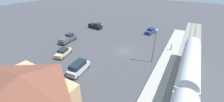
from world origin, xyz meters
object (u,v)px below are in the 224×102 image
pedestrian_on_platform (172,46)px  sedan_tan (63,52)px  sedan_blue (151,31)px  passenger_train (184,100)px  light_pole_near_platform (155,42)px  pickup_black (95,26)px  suv_silver (78,67)px  station_building (26,92)px  pickup_charcoal (68,38)px

pedestrian_on_platform → sedan_tan: 26.06m
sedan_blue → passenger_train: bearing=112.9°
passenger_train → sedan_tan: (25.42, -3.63, -1.98)m
pedestrian_on_platform → sedan_blue: 12.59m
light_pole_near_platform → pickup_black: bearing=-27.3°
suv_silver → passenger_train: bearing=178.3°
pedestrian_on_platform → pickup_black: size_ratio=0.30×
station_building → sedan_blue: station_building is taller
passenger_train → light_pole_near_platform: size_ratio=4.52×
station_building → pickup_charcoal: station_building is taller
sedan_tan → station_building: bearing=120.4°
sedan_tan → pedestrian_on_platform: bearing=-144.7°
passenger_train → station_building: (18.00, 9.02, 0.06)m
station_building → passenger_train: bearing=-153.4°
pickup_charcoal → sedan_blue: pickup_charcoal is taller
sedan_blue → suv_silver: bearing=78.2°
passenger_train → pedestrian_on_platform: size_ratio=19.77×
suv_silver → pickup_black: bearing=-60.7°
sedan_tan → pickup_black: bearing=-74.9°
station_building → sedan_tan: station_building is taller
pickup_black → passenger_train: bearing=142.6°
pickup_charcoal → sedan_blue: 26.14m
pedestrian_on_platform → light_pole_near_platform: size_ratio=0.23×
passenger_train → pickup_black: passenger_train is taller
passenger_train → sedan_tan: size_ratio=7.03×
passenger_train → suv_silver: (17.87, -0.52, -1.71)m
pedestrian_on_platform → pickup_charcoal: (26.25, 8.81, -0.25)m
station_building → light_pole_near_platform: bearing=-119.0°
sedan_tan → sedan_blue: size_ratio=1.00×
pedestrian_on_platform → sedan_blue: (7.90, -9.80, -0.40)m
pedestrian_on_platform → sedan_blue: size_ratio=0.36×
passenger_train → station_building: station_building is taller
pickup_charcoal → pickup_black: same height
pedestrian_on_platform → suv_silver: suv_silver is taller
pickup_charcoal → sedan_tan: bearing=128.6°
passenger_train → pickup_black: size_ratio=6.03×
sedan_tan → pickup_charcoal: (4.98, -6.25, 0.15)m
light_pole_near_platform → passenger_train: bearing=121.3°
station_building → sedan_tan: 14.81m
suv_silver → pickup_charcoal: bearing=-36.8°
passenger_train → pickup_black: 38.84m
pickup_charcoal → passenger_train: bearing=162.0°
pedestrian_on_platform → sedan_tan: pedestrian_on_platform is taller
sedan_tan → light_pole_near_platform: bearing=-157.9°
sedan_tan → sedan_blue: 28.22m
station_building → pickup_black: bearing=-68.5°
passenger_train → station_building: size_ratio=2.67×
station_building → light_pole_near_platform: size_ratio=1.69×
pedestrian_on_platform → sedan_blue: pedestrian_on_platform is taller
sedan_tan → pickup_black: size_ratio=0.86×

